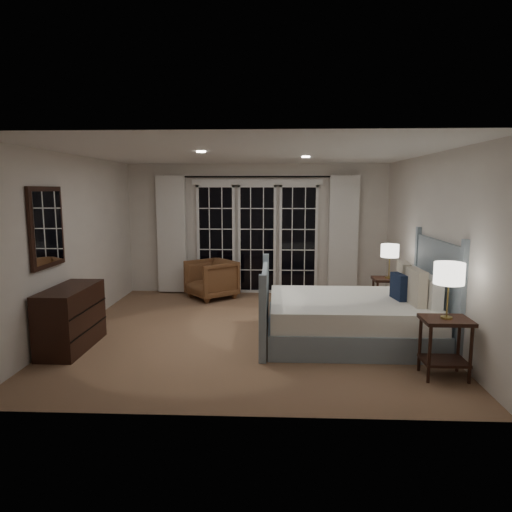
{
  "coord_description": "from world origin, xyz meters",
  "views": [
    {
      "loc": [
        0.36,
        -6.32,
        2.02
      ],
      "look_at": [
        0.08,
        0.25,
        1.05
      ],
      "focal_mm": 32.0,
      "sensor_mm": 36.0,
      "label": 1
    }
  ],
  "objects_px": {
    "bed": "(354,316)",
    "lamp_right": "(390,251)",
    "lamp_left": "(449,274)",
    "nightstand_right": "(388,291)",
    "dresser": "(71,318)",
    "nightstand_left": "(445,339)",
    "armchair": "(211,279)"
  },
  "relations": [
    {
      "from": "lamp_left",
      "to": "armchair",
      "type": "distance_m",
      "value": 4.68
    },
    {
      "from": "nightstand_right",
      "to": "lamp_left",
      "type": "relative_size",
      "value": 1.05
    },
    {
      "from": "lamp_left",
      "to": "nightstand_right",
      "type": "bearing_deg",
      "value": 90.95
    },
    {
      "from": "bed",
      "to": "nightstand_left",
      "type": "bearing_deg",
      "value": -56.56
    },
    {
      "from": "bed",
      "to": "dresser",
      "type": "height_order",
      "value": "bed"
    },
    {
      "from": "bed",
      "to": "lamp_right",
      "type": "bearing_deg",
      "value": 58.11
    },
    {
      "from": "lamp_left",
      "to": "armchair",
      "type": "xyz_separation_m",
      "value": [
        -3.02,
        3.5,
        -0.78
      ]
    },
    {
      "from": "nightstand_left",
      "to": "lamp_right",
      "type": "height_order",
      "value": "lamp_right"
    },
    {
      "from": "bed",
      "to": "lamp_left",
      "type": "distance_m",
      "value": 1.61
    },
    {
      "from": "nightstand_right",
      "to": "lamp_right",
      "type": "height_order",
      "value": "lamp_right"
    },
    {
      "from": "nightstand_right",
      "to": "dresser",
      "type": "xyz_separation_m",
      "value": [
        -4.38,
        -1.63,
        -0.02
      ]
    },
    {
      "from": "lamp_right",
      "to": "armchair",
      "type": "relative_size",
      "value": 0.68
    },
    {
      "from": "nightstand_left",
      "to": "lamp_left",
      "type": "bearing_deg",
      "value": -90.0
    },
    {
      "from": "bed",
      "to": "lamp_right",
      "type": "distance_m",
      "value": 1.56
    },
    {
      "from": "bed",
      "to": "armchair",
      "type": "bearing_deg",
      "value": 133.93
    },
    {
      "from": "nightstand_left",
      "to": "dresser",
      "type": "bearing_deg",
      "value": 170.83
    },
    {
      "from": "lamp_right",
      "to": "dresser",
      "type": "relative_size",
      "value": 0.48
    },
    {
      "from": "bed",
      "to": "dresser",
      "type": "relative_size",
      "value": 2.08
    },
    {
      "from": "dresser",
      "to": "armchair",
      "type": "bearing_deg",
      "value": 63.35
    },
    {
      "from": "bed",
      "to": "lamp_left",
      "type": "relative_size",
      "value": 3.87
    },
    {
      "from": "lamp_left",
      "to": "lamp_right",
      "type": "height_order",
      "value": "lamp_left"
    },
    {
      "from": "bed",
      "to": "armchair",
      "type": "height_order",
      "value": "bed"
    },
    {
      "from": "bed",
      "to": "nightstand_left",
      "type": "height_order",
      "value": "bed"
    },
    {
      "from": "bed",
      "to": "armchair",
      "type": "xyz_separation_m",
      "value": [
        -2.24,
        2.33,
        0.02
      ]
    },
    {
      "from": "nightstand_right",
      "to": "lamp_right",
      "type": "xyz_separation_m",
      "value": [
        -0.0,
        -0.0,
        0.64
      ]
    },
    {
      "from": "bed",
      "to": "dresser",
      "type": "distance_m",
      "value": 3.67
    },
    {
      "from": "bed",
      "to": "armchair",
      "type": "relative_size",
      "value": 2.96
    },
    {
      "from": "lamp_right",
      "to": "dresser",
      "type": "bearing_deg",
      "value": -159.53
    },
    {
      "from": "bed",
      "to": "lamp_left",
      "type": "height_order",
      "value": "bed"
    },
    {
      "from": "dresser",
      "to": "lamp_right",
      "type": "bearing_deg",
      "value": 20.47
    },
    {
      "from": "lamp_left",
      "to": "nightstand_left",
      "type": "bearing_deg",
      "value": 90.0
    },
    {
      "from": "nightstand_right",
      "to": "lamp_left",
      "type": "xyz_separation_m",
      "value": [
        0.04,
        -2.35,
        0.72
      ]
    }
  ]
}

